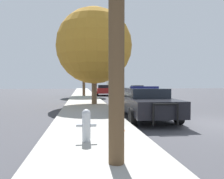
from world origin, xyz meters
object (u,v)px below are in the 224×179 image
object	(u,v)px
car_background_midblock	(104,90)
tree_sidewalk_near	(94,46)
police_car	(145,102)
car_background_oncoming	(137,89)
traffic_cone	(119,123)
box_truck	(114,83)
fire_hydrant	(86,124)
tree_sidewalk_mid	(84,58)
car_background_distant	(115,87)
traffic_light	(94,69)

from	to	relation	value
car_background_midblock	tree_sidewalk_near	xyz separation A→B (m)	(-2.09, -13.03, 3.59)
police_car	car_background_oncoming	size ratio (longest dim) A/B	1.36
police_car	traffic_cone	distance (m)	3.61
box_truck	police_car	bearing A→B (deg)	81.95
fire_hydrant	traffic_cone	world-z (taller)	fire_hydrant
police_car	box_truck	size ratio (longest dim) A/B	0.68
tree_sidewalk_mid	police_car	bearing A→B (deg)	-80.95
tree_sidewalk_near	traffic_cone	world-z (taller)	tree_sidewalk_near
traffic_cone	car_background_oncoming	bearing A→B (deg)	73.90
tree_sidewalk_mid	tree_sidewalk_near	size ratio (longest dim) A/B	1.01
car_background_distant	car_background_midblock	xyz separation A→B (m)	(-4.83, -20.65, 0.01)
car_background_oncoming	fire_hydrant	bearing A→B (deg)	74.69
box_truck	traffic_cone	size ratio (longest dim) A/B	16.14
traffic_light	car_background_oncoming	size ratio (longest dim) A/B	1.20
fire_hydrant	traffic_light	size ratio (longest dim) A/B	0.18
car_background_midblock	car_background_oncoming	distance (m)	5.51
fire_hydrant	traffic_cone	distance (m)	1.58
traffic_light	car_background_oncoming	xyz separation A→B (m)	(6.48, 2.16, -2.80)
fire_hydrant	box_truck	size ratio (longest dim) A/B	0.11
traffic_light	box_truck	world-z (taller)	traffic_light
fire_hydrant	car_background_distant	world-z (taller)	car_background_distant
car_background_midblock	car_background_oncoming	bearing A→B (deg)	24.96
police_car	tree_sidewalk_near	xyz separation A→B (m)	(-2.04, 5.97, 3.57)
car_background_midblock	car_background_distant	bearing A→B (deg)	79.95
box_truck	car_background_distant	bearing A→B (deg)	-104.18
car_background_oncoming	police_car	bearing A→B (deg)	78.56
fire_hydrant	car_background_oncoming	world-z (taller)	car_background_oncoming
car_background_oncoming	traffic_cone	size ratio (longest dim) A/B	8.14
fire_hydrant	traffic_light	distance (m)	23.36
traffic_light	traffic_cone	world-z (taller)	traffic_light
car_background_oncoming	traffic_cone	xyz separation A→B (m)	(-6.97, -24.15, -0.34)
police_car	traffic_light	size ratio (longest dim) A/B	1.13
car_background_distant	traffic_cone	xyz separation A→B (m)	(-6.69, -42.75, -0.36)
traffic_light	traffic_cone	xyz separation A→B (m)	(-0.49, -21.99, -3.13)
box_truck	tree_sidewalk_near	bearing A→B (deg)	76.87
car_background_distant	car_background_midblock	distance (m)	21.20
car_background_oncoming	traffic_cone	distance (m)	25.14
car_background_distant	tree_sidewalk_mid	size ratio (longest dim) A/B	0.65
traffic_light	box_truck	xyz separation A→B (m)	(5.35, 16.97, -1.94)
car_background_midblock	box_truck	size ratio (longest dim) A/B	0.54
fire_hydrant	car_background_distant	xyz separation A→B (m)	(7.77, 43.88, 0.16)
car_background_midblock	tree_sidewalk_mid	world-z (taller)	tree_sidewalk_mid
traffic_light	car_background_midblock	xyz separation A→B (m)	(1.36, 0.11, -2.76)
police_car	traffic_light	xyz separation A→B (m)	(-1.31, 18.89, 2.74)
box_truck	tree_sidewalk_near	size ratio (longest dim) A/B	1.15
fire_hydrant	box_truck	bearing A→B (deg)	80.20
fire_hydrant	tree_sidewalk_mid	distance (m)	21.26
traffic_light	car_background_oncoming	world-z (taller)	traffic_light
box_truck	tree_sidewalk_near	xyz separation A→B (m)	(-6.08, -29.89, 2.77)
tree_sidewalk_near	traffic_cone	distance (m)	9.90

